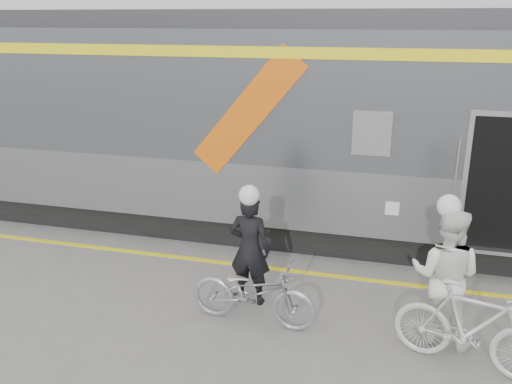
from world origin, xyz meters
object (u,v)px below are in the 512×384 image
(man, at_px, (250,249))
(bicycle_left, at_px, (253,292))
(woman, at_px, (445,276))
(bicycle_right, at_px, (472,327))

(man, relative_size, bicycle_left, 0.95)
(bicycle_left, bearing_deg, man, 23.35)
(man, distance_m, woman, 2.64)
(woman, height_order, bicycle_right, woman)
(bicycle_right, bearing_deg, man, 88.31)
(bicycle_left, relative_size, woman, 0.97)
(bicycle_left, relative_size, bicycle_right, 0.96)
(man, distance_m, bicycle_left, 0.69)
(man, bearing_deg, bicycle_left, 113.35)
(man, relative_size, woman, 0.92)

